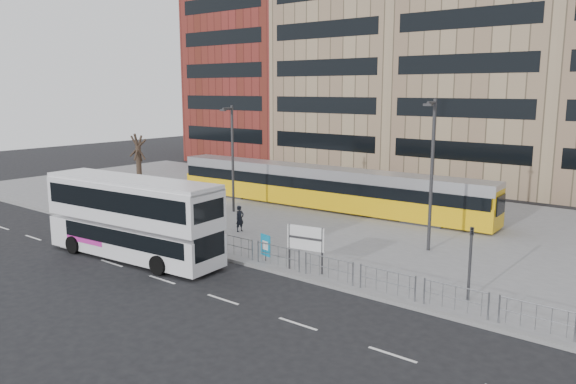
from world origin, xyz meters
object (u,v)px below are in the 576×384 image
Objects in this scene: station_sign at (306,240)px; traffic_light_east at (470,254)px; tram at (322,187)px; lamp_post_west at (232,154)px; pedestrian at (240,219)px; lamp_post_east at (431,169)px; double_decker_bus at (132,215)px; bare_tree at (137,132)px; traffic_light_west at (163,204)px; ad_panel at (266,246)px.

station_sign is 7.59m from traffic_light_east.
lamp_post_west is (-4.09, -5.12, 2.61)m from tram.
pedestrian is 15.44m from traffic_light_east.
lamp_post_east reaches higher than lamp_post_west.
bare_tree is (-15.10, 11.68, 2.91)m from double_decker_bus.
lamp_post_east reaches higher than traffic_light_west.
traffic_light_west is (-10.35, -0.13, 0.43)m from station_sign.
lamp_post_west reaches higher than station_sign.
tram is 16.77m from bare_tree.
tram is at bearing 51.33° from lamp_post_west.
station_sign is 1.38× the size of pedestrian.
lamp_post_west reaches higher than pedestrian.
station_sign is (8.63, 3.52, -0.60)m from double_decker_bus.
traffic_light_east is (15.21, -2.36, 1.17)m from pedestrian.
ad_panel is 6.28m from pedestrian.
station_sign is 0.72× the size of traffic_light_west.
bare_tree reaches higher than ad_panel.
pedestrian is (0.21, -8.93, -0.70)m from tram.
tram is at bearing 124.56° from ad_panel.
tram reaches higher than station_sign.
ad_panel is at bearing -128.98° from lamp_post_east.
traffic_light_west is 1.00× the size of traffic_light_east.
pedestrian is 4.71m from traffic_light_west.
tram is at bearing 119.09° from traffic_light_east.
traffic_light_east is at bearing -4.41° from traffic_light_west.
lamp_post_east is (-4.43, 5.73, 2.46)m from traffic_light_east.
bare_tree reaches higher than traffic_light_west.
lamp_post_east is at bearing 56.11° from station_sign.
lamp_post_east reaches higher than pedestrian.
ad_panel is at bearing 168.59° from station_sign.
traffic_light_west is (-1.72, 3.39, -0.17)m from double_decker_bus.
pedestrian is at bearing -162.63° from lamp_post_east.
bare_tree is (-15.79, -4.39, 3.56)m from tram.
tram reaches higher than ad_panel.
lamp_post_west is at bearing 137.75° from traffic_light_east.
lamp_post_east is (10.78, 3.37, 3.63)m from pedestrian.
tram is 8.22× the size of traffic_light_east.
lamp_post_west is at bearing 55.82° from pedestrian.
station_sign is 0.27× the size of lamp_post_east.
traffic_light_west is at bearing 111.71° from double_decker_bus.
pedestrian is 0.20× the size of lamp_post_east.
lamp_post_west is 1.10× the size of bare_tree.
traffic_light_west is at bearing -77.41° from lamp_post_west.
lamp_post_west reaches higher than bare_tree.
traffic_light_east is (10.04, 1.20, 1.17)m from ad_panel.
tram is (0.69, 16.07, -0.65)m from double_decker_bus.
ad_panel is at bearing -117.19° from pedestrian.
station_sign is 0.30× the size of lamp_post_west.
station_sign reaches higher than ad_panel.
station_sign is at bearing -8.12° from traffic_light_west.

